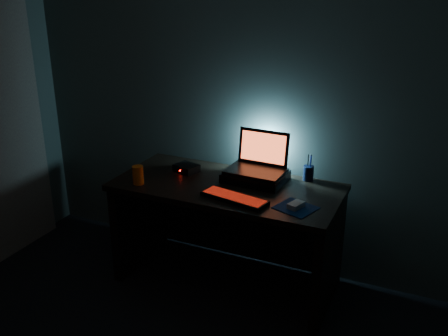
% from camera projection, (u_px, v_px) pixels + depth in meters
% --- Properties ---
extents(room, '(3.50, 4.00, 2.50)m').
position_uv_depth(room, '(39.00, 217.00, 1.75)').
color(room, black).
rests_on(room, ground).
extents(desk, '(1.50, 0.70, 0.75)m').
position_uv_depth(desk, '(230.00, 216.00, 3.44)').
color(desk, black).
rests_on(desk, ground).
extents(curtain, '(0.06, 0.65, 2.30)m').
position_uv_depth(curtain, '(3.00, 106.00, 3.65)').
color(curtain, '#A8A187').
rests_on(curtain, ground).
extents(riser, '(0.41, 0.32, 0.06)m').
position_uv_depth(riser, '(255.00, 176.00, 3.36)').
color(riser, black).
rests_on(riser, desk).
extents(laptop, '(0.39, 0.30, 0.26)m').
position_uv_depth(laptop, '(259.00, 161.00, 3.37)').
color(laptop, black).
rests_on(laptop, riser).
extents(keyboard, '(0.45, 0.22, 0.03)m').
position_uv_depth(keyboard, '(234.00, 198.00, 3.07)').
color(keyboard, black).
rests_on(keyboard, desk).
extents(mousepad, '(0.27, 0.26, 0.00)m').
position_uv_depth(mousepad, '(296.00, 208.00, 2.97)').
color(mousepad, navy).
rests_on(mousepad, desk).
extents(mouse, '(0.09, 0.12, 0.03)m').
position_uv_depth(mouse, '(296.00, 205.00, 2.96)').
color(mouse, gray).
rests_on(mouse, mousepad).
extents(pen_cup, '(0.09, 0.09, 0.10)m').
position_uv_depth(pen_cup, '(308.00, 173.00, 3.36)').
color(pen_cup, black).
rests_on(pen_cup, desk).
extents(juice_glass, '(0.09, 0.09, 0.12)m').
position_uv_depth(juice_glass, '(138.00, 175.00, 3.29)').
color(juice_glass, '#FF5F0D').
rests_on(juice_glass, desk).
extents(router, '(0.19, 0.17, 0.05)m').
position_uv_depth(router, '(187.00, 168.00, 3.51)').
color(router, black).
rests_on(router, desk).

